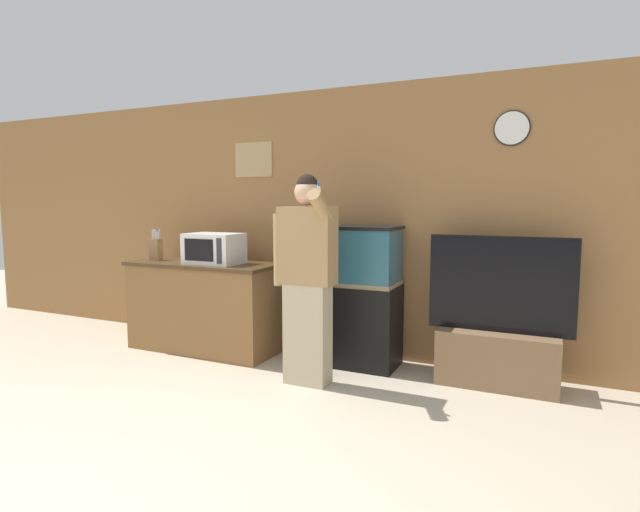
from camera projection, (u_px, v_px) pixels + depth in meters
The scene contains 8 objects.
ground_plane at pixel (85, 504), 2.50m from camera, with size 18.00×18.00×0.00m, color beige.
wall_back_paneled at pixel (324, 223), 5.00m from camera, with size 10.00×0.08×2.60m.
counter_island at pixel (205, 306), 5.09m from camera, with size 1.57×0.63×0.90m.
microwave at pixel (214, 249), 4.91m from camera, with size 0.54×0.37×0.30m.
knife_block at pixel (156, 248), 5.23m from camera, with size 0.12×0.09×0.33m.
aquarium_on_stand at pixel (355, 296), 4.60m from camera, with size 0.81×0.45×1.29m.
tv_on_stand at pixel (498, 342), 4.09m from camera, with size 1.15×0.40×1.24m.
person_standing at pixel (306, 276), 4.08m from camera, with size 0.55×0.41×1.73m.
Camera 1 is at (2.05, -1.64, 1.51)m, focal length 28.00 mm.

